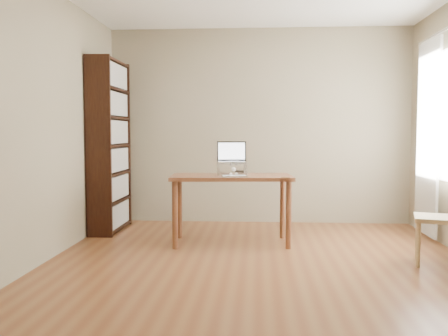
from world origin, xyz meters
TOP-DOWN VIEW (x-y plane):
  - room at (0.03, 0.01)m, footprint 4.04×4.54m
  - bookshelf at (-1.83, 1.55)m, footprint 0.30×0.90m
  - curtains at (1.92, 0.80)m, footprint 0.03×1.90m
  - desk at (-0.30, 0.92)m, footprint 1.35×0.74m
  - laptop_stand at (-0.30, 1.00)m, footprint 0.32×0.25m
  - laptop at (-0.30, 1.06)m, footprint 0.34×0.29m
  - keyboard at (-0.26, 0.70)m, footprint 0.28×0.17m
  - coaster at (0.27, 0.63)m, footprint 0.10×0.10m
  - cat at (-0.28, 1.03)m, footprint 0.25×0.49m
  - chair at (1.70, 0.16)m, footprint 0.49×0.49m

SIDE VIEW (x-z plane):
  - chair at x=1.70m, z-range 0.03..0.94m
  - desk at x=-0.30m, z-range 0.27..1.02m
  - coaster at x=0.27m, z-range 0.75..0.76m
  - keyboard at x=-0.26m, z-range 0.75..0.77m
  - cat at x=-0.28m, z-range 0.74..0.90m
  - laptop_stand at x=-0.30m, z-range 0.77..0.90m
  - laptop at x=-0.30m, z-range 0.82..1.06m
  - bookshelf at x=-1.83m, z-range 0.00..2.10m
  - curtains at x=1.92m, z-range 0.05..2.29m
  - room at x=0.03m, z-range -0.02..2.62m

